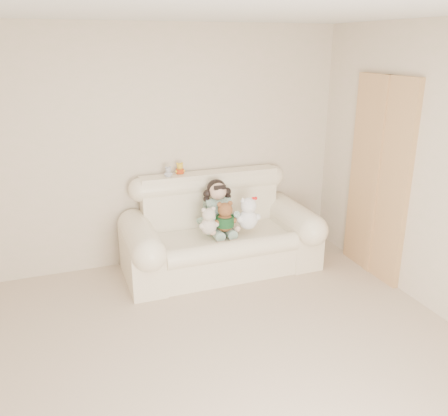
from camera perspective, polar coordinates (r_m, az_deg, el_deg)
floor at (r=3.58m, az=0.22°, el=-22.48°), size 5.00×5.00×0.00m
wall_back at (r=5.21m, az=-9.50°, el=6.92°), size 4.50×0.00×4.50m
sofa at (r=5.14m, az=-0.39°, el=-2.13°), size 2.10×0.95×1.03m
door_panel at (r=5.20m, az=18.11°, el=3.35°), size 0.06×0.90×2.10m
seated_child at (r=5.14m, az=-0.78°, el=0.27°), size 0.36×0.44×0.59m
brown_teddy at (r=4.96m, az=0.11°, el=-0.70°), size 0.30×0.27×0.39m
white_cat at (r=5.03m, az=2.93°, el=-0.22°), size 0.31×0.27×0.43m
cream_teddy at (r=4.90m, az=-1.88°, el=-1.24°), size 0.24×0.20×0.35m
yellow_mini_bear at (r=5.22m, az=-5.35°, el=4.85°), size 0.14×0.12×0.18m
grey_mini_plush at (r=5.14m, az=-6.75°, el=4.45°), size 0.12×0.10×0.15m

